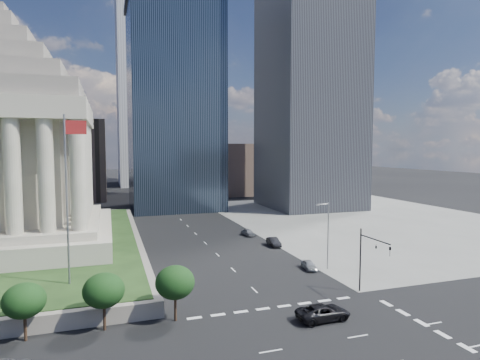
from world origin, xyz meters
name	(u,v)px	position (x,y,z in m)	size (l,w,h in m)	color
ground	(167,206)	(0.00, 100.00, 0.00)	(500.00, 500.00, 0.00)	black
sidewalk_ne	(368,219)	(46.00, 60.00, 0.01)	(68.00, 90.00, 0.03)	slate
flagpole	(68,190)	(-21.83, 24.00, 13.11)	(2.52, 0.24, 20.00)	slate
midrise_glass	(174,109)	(2.00, 95.00, 30.00)	(26.00, 26.00, 60.00)	black
highrise_ne	(310,44)	(42.00, 85.00, 50.00)	(26.00, 28.00, 100.00)	black
building_filler_ne	(235,169)	(32.00, 130.00, 10.00)	(20.00, 30.00, 20.00)	brown
building_filler_nw	(71,160)	(-30.00, 130.00, 14.00)	(24.00, 30.00, 28.00)	brown
traffic_signal_ne	(369,254)	(12.50, 13.70, 5.25)	(0.30, 5.74, 8.00)	black
street_lamp_north	(327,232)	(13.33, 25.00, 5.66)	(2.13, 0.22, 10.00)	slate
pickup_truck	(323,312)	(3.75, 9.35, 0.80)	(2.66, 5.78, 1.61)	black
parked_sedan_near	(309,265)	(10.77, 25.71, 0.66)	(1.56, 3.89, 1.32)	gray
parked_sedan_mid	(274,242)	(11.50, 40.76, 0.75)	(1.60, 4.57, 1.51)	black
parked_sedan_far	(248,232)	(9.96, 50.54, 0.70)	(4.11, 1.65, 1.40)	slate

